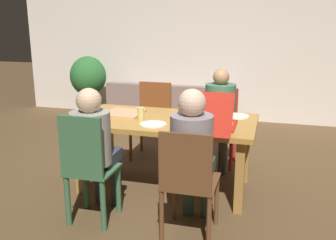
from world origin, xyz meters
TOP-DOWN VIEW (x-y plane):
  - ground_plane at (0.00, 0.00)m, footprint 20.00×20.00m
  - back_wall at (0.00, 3.03)m, footprint 7.16×0.12m
  - dining_table at (0.00, 0.00)m, footprint 1.81×0.94m
  - chair_0 at (-0.42, -0.89)m, footprint 0.39×0.39m
  - person_0 at (-0.42, -0.76)m, footprint 0.34×0.52m
  - chair_1 at (0.45, -0.93)m, footprint 0.42×0.45m
  - person_1 at (0.45, -0.77)m, footprint 0.34×0.53m
  - chair_2 at (0.45, 0.89)m, footprint 0.40×0.42m
  - person_2 at (0.45, 0.75)m, footprint 0.36×0.54m
  - chair_3 at (-0.42, 0.91)m, footprint 0.44×0.45m
  - pizza_box_0 at (0.51, -0.19)m, footprint 0.41×0.65m
  - pizza_box_1 at (-0.48, 0.08)m, footprint 0.38×0.38m
  - plate_0 at (0.21, 0.27)m, footprint 0.23×0.23m
  - plate_1 at (0.70, 0.29)m, footprint 0.24×0.24m
  - plate_2 at (-0.05, -0.25)m, footprint 0.26×0.26m
  - drinking_glass_0 at (0.17, -0.08)m, footprint 0.06×0.06m
  - drinking_glass_1 at (0.16, 0.05)m, footprint 0.08×0.08m
  - drinking_glass_2 at (-0.22, -0.13)m, footprint 0.07×0.07m
  - couch at (-0.58, 2.42)m, footprint 2.03×0.81m
  - potted_plant at (-2.11, 2.45)m, footprint 0.63×0.63m

SIDE VIEW (x-z plane):
  - ground_plane at x=0.00m, z-range 0.00..0.00m
  - couch at x=-0.58m, z-range -0.09..0.62m
  - chair_2 at x=0.45m, z-range 0.04..0.95m
  - chair_0 at x=-0.42m, z-range 0.01..1.00m
  - chair_1 at x=0.45m, z-range 0.06..0.99m
  - chair_3 at x=-0.42m, z-range 0.06..1.00m
  - dining_table at x=0.00m, z-range 0.28..1.03m
  - person_2 at x=0.45m, z-range 0.11..1.28m
  - potted_plant at x=-2.11m, z-range 0.15..1.25m
  - person_0 at x=-0.42m, z-range 0.11..1.29m
  - person_1 at x=0.45m, z-range 0.11..1.33m
  - plate_1 at x=0.70m, z-range 0.74..0.76m
  - plate_2 at x=-0.05m, z-range 0.74..0.76m
  - plate_0 at x=0.21m, z-range 0.74..0.77m
  - pizza_box_1 at x=-0.48m, z-range 0.74..0.77m
  - drinking_glass_0 at x=0.17m, z-range 0.74..0.85m
  - pizza_box_0 at x=0.51m, z-range 0.61..0.98m
  - drinking_glass_1 at x=0.16m, z-range 0.74..0.86m
  - drinking_glass_2 at x=-0.22m, z-range 0.74..0.88m
  - back_wall at x=0.00m, z-range 0.00..2.73m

